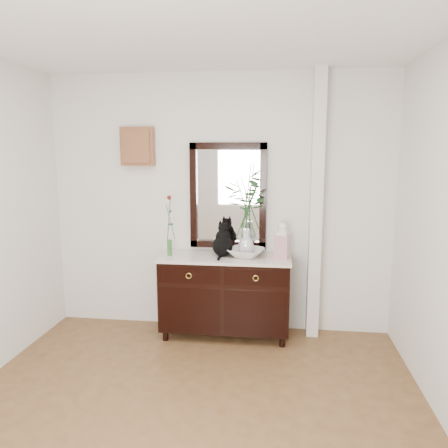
# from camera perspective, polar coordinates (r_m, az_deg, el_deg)

# --- Properties ---
(ground_plane) EXTENTS (3.60, 4.00, 0.02)m
(ground_plane) POSITION_cam_1_polar(r_m,az_deg,el_deg) (3.25, -6.00, -26.75)
(ground_plane) COLOR brown
(ground_plane) RESTS_ON ground
(wall_back) EXTENTS (3.60, 0.04, 2.70)m
(wall_back) POSITION_cam_1_polar(r_m,az_deg,el_deg) (4.60, -0.69, 2.60)
(wall_back) COLOR silver
(wall_back) RESTS_ON ground
(pilaster) EXTENTS (0.12, 0.20, 2.70)m
(pilaster) POSITION_cam_1_polar(r_m,az_deg,el_deg) (4.49, 11.91, 2.22)
(pilaster) COLOR silver
(pilaster) RESTS_ON ground
(sideboard) EXTENTS (1.33, 0.52, 0.82)m
(sideboard) POSITION_cam_1_polar(r_m,az_deg,el_deg) (4.54, 0.16, -8.85)
(sideboard) COLOR black
(sideboard) RESTS_ON ground
(wall_mirror) EXTENTS (0.80, 0.06, 1.10)m
(wall_mirror) POSITION_cam_1_polar(r_m,az_deg,el_deg) (4.56, 0.53, 3.68)
(wall_mirror) COLOR black
(wall_mirror) RESTS_ON wall_back
(key_cabinet) EXTENTS (0.35, 0.10, 0.40)m
(key_cabinet) POSITION_cam_1_polar(r_m,az_deg,el_deg) (4.72, -11.21, 9.90)
(key_cabinet) COLOR brown
(key_cabinet) RESTS_ON wall_back
(cat) EXTENTS (0.24, 0.30, 0.34)m
(cat) POSITION_cam_1_polar(r_m,az_deg,el_deg) (4.43, -0.18, -2.00)
(cat) COLOR black
(cat) RESTS_ON sideboard
(lotus_bowl) EXTENTS (0.44, 0.44, 0.09)m
(lotus_bowl) POSITION_cam_1_polar(r_m,az_deg,el_deg) (4.41, 2.88, -3.76)
(lotus_bowl) COLOR silver
(lotus_bowl) RESTS_ON sideboard
(vase_branches) EXTENTS (0.56, 0.56, 0.93)m
(vase_branches) POSITION_cam_1_polar(r_m,az_deg,el_deg) (4.33, 2.93, 1.93)
(vase_branches) COLOR silver
(vase_branches) RESTS_ON lotus_bowl
(bud_vase_rose) EXTENTS (0.10, 0.10, 0.63)m
(bud_vase_rose) POSITION_cam_1_polar(r_m,az_deg,el_deg) (4.45, -7.20, -0.14)
(bud_vase_rose) COLOR #307031
(bud_vase_rose) RESTS_ON sideboard
(ginger_jar) EXTENTS (0.17, 0.17, 0.37)m
(ginger_jar) POSITION_cam_1_polar(r_m,az_deg,el_deg) (4.37, 7.62, -2.04)
(ginger_jar) COLOR white
(ginger_jar) RESTS_ON sideboard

